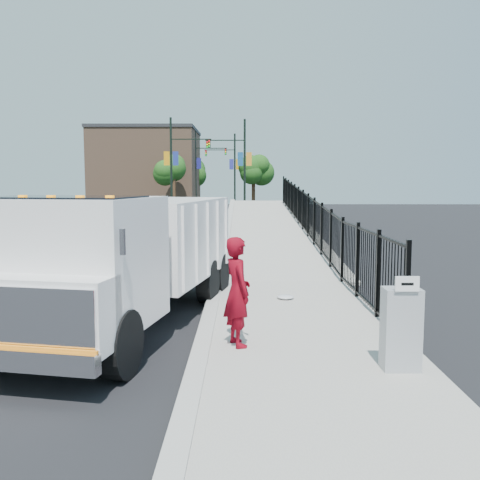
{
  "coord_description": "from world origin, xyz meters",
  "views": [
    {
      "loc": [
        0.7,
        -11.07,
        2.96
      ],
      "look_at": [
        0.65,
        2.0,
        1.53
      ],
      "focal_mm": 40.0,
      "sensor_mm": 36.0,
      "label": 1
    }
  ],
  "objects": [
    {
      "name": "utility_cabinet",
      "position": [
        3.1,
        -3.19,
        0.75
      ],
      "size": [
        0.55,
        0.4,
        1.25
      ],
      "primitive_type": "cube",
      "color": "gray",
      "rests_on": "sidewalk"
    },
    {
      "name": "debris",
      "position": [
        1.76,
        1.69,
        0.17
      ],
      "size": [
        0.41,
        0.41,
        0.1
      ],
      "primitive_type": "ellipsoid",
      "color": "silver",
      "rests_on": "sidewalk"
    },
    {
      "name": "ground",
      "position": [
        0.0,
        0.0,
        0.0
      ],
      "size": [
        120.0,
        120.0,
        0.0
      ],
      "primitive_type": "plane",
      "color": "black",
      "rests_on": "ground"
    },
    {
      "name": "tree_0",
      "position": [
        -5.37,
        36.4,
        3.93
      ],
      "size": [
        2.36,
        2.36,
        5.18
      ],
      "color": "#382314",
      "rests_on": "ground"
    },
    {
      "name": "arrow_sign",
      "position": [
        3.1,
        -3.41,
        1.48
      ],
      "size": [
        0.35,
        0.04,
        0.22
      ],
      "primitive_type": "cube",
      "color": "white",
      "rests_on": "utility_cabinet"
    },
    {
      "name": "ramp",
      "position": [
        2.12,
        16.0,
        0.0
      ],
      "size": [
        3.95,
        24.06,
        3.19
      ],
      "primitive_type": "cube",
      "rotation": [
        0.06,
        0.0,
        0.0
      ],
      "color": "#9E998E",
      "rests_on": "ground"
    },
    {
      "name": "truck",
      "position": [
        -1.69,
        -0.36,
        1.55
      ],
      "size": [
        4.04,
        8.38,
        2.75
      ],
      "rotation": [
        0.0,
        0.0,
        -0.19
      ],
      "color": "black",
      "rests_on": "ground"
    },
    {
      "name": "tree_1",
      "position": [
        1.78,
        40.71,
        3.92
      ],
      "size": [
        2.31,
        2.31,
        5.15
      ],
      "color": "#382314",
      "rests_on": "ground"
    },
    {
      "name": "worker",
      "position": [
        0.62,
        -2.0,
        1.07
      ],
      "size": [
        0.67,
        0.81,
        1.9
      ],
      "primitive_type": "imported",
      "rotation": [
        0.0,
        0.0,
        1.93
      ],
      "color": "maroon",
      "rests_on": "sidewalk"
    },
    {
      "name": "building",
      "position": [
        -9.0,
        44.0,
        4.0
      ],
      "size": [
        10.0,
        10.0,
        8.0
      ],
      "primitive_type": "cube",
      "color": "#8C664C",
      "rests_on": "ground"
    },
    {
      "name": "iron_fence",
      "position": [
        3.55,
        12.0,
        0.9
      ],
      "size": [
        0.1,
        28.0,
        1.8
      ],
      "primitive_type": "cube",
      "color": "black",
      "rests_on": "ground"
    },
    {
      "name": "sidewalk",
      "position": [
        1.93,
        -2.0,
        0.06
      ],
      "size": [
        3.55,
        12.0,
        0.12
      ],
      "primitive_type": "cube",
      "color": "#9E998E",
      "rests_on": "ground"
    },
    {
      "name": "curb",
      "position": [
        0.0,
        -2.0,
        0.08
      ],
      "size": [
        0.3,
        12.0,
        0.16
      ],
      "primitive_type": "cube",
      "color": "#ADAAA3",
      "rests_on": "ground"
    },
    {
      "name": "light_pole_1",
      "position": [
        0.59,
        32.8,
        4.36
      ],
      "size": [
        3.78,
        0.22,
        8.0
      ],
      "color": "black",
      "rests_on": "ground"
    },
    {
      "name": "tree_2",
      "position": [
        -4.95,
        49.22,
        3.97
      ],
      "size": [
        3.06,
        3.06,
        5.53
      ],
      "color": "#382314",
      "rests_on": "ground"
    },
    {
      "name": "light_pole_0",
      "position": [
        -4.64,
        31.69,
        4.36
      ],
      "size": [
        3.77,
        0.22,
        8.0
      ],
      "color": "black",
      "rests_on": "ground"
    },
    {
      "name": "light_pole_2",
      "position": [
        -3.71,
        43.08,
        4.36
      ],
      "size": [
        3.77,
        0.22,
        8.0
      ],
      "color": "black",
      "rests_on": "ground"
    },
    {
      "name": "light_pole_3",
      "position": [
        -0.39,
        45.94,
        4.36
      ],
      "size": [
        3.78,
        0.22,
        8.0
      ],
      "color": "black",
      "rests_on": "ground"
    }
  ]
}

